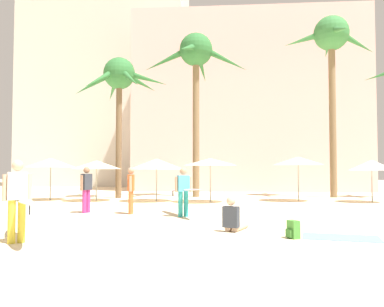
{
  "coord_description": "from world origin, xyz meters",
  "views": [
    {
      "loc": [
        0.88,
        -6.58,
        1.58
      ],
      "look_at": [
        -0.14,
        6.39,
        2.14
      ],
      "focal_mm": 36.92,
      "sensor_mm": 36.0,
      "label": 1
    }
  ],
  "objects_px": {
    "person_far_left": "(86,188)",
    "cafe_umbrella_3": "(157,164)",
    "person_near_right": "(20,199)",
    "person_far_right": "(234,219)",
    "cafe_umbrella_2": "(51,163)",
    "palm_tree_far_left": "(332,44)",
    "beach_towel": "(341,237)",
    "palm_tree_right": "(120,81)",
    "backpack": "(293,230)",
    "person_mid_center": "(184,190)",
    "palm_tree_center": "(196,60)",
    "cafe_umbrella_1": "(210,162)",
    "cafe_umbrella_4": "(97,165)",
    "person_mid_left": "(131,188)",
    "cafe_umbrella_5": "(372,165)",
    "cafe_umbrella_0": "(298,161)"
  },
  "relations": [
    {
      "from": "palm_tree_right",
      "to": "person_mid_left",
      "type": "bearing_deg",
      "value": -72.06
    },
    {
      "from": "cafe_umbrella_2",
      "to": "backpack",
      "type": "relative_size",
      "value": 6.21
    },
    {
      "from": "cafe_umbrella_0",
      "to": "person_near_right",
      "type": "height_order",
      "value": "cafe_umbrella_0"
    },
    {
      "from": "person_mid_center",
      "to": "person_far_left",
      "type": "xyz_separation_m",
      "value": [
        -3.74,
        0.83,
        0.03
      ]
    },
    {
      "from": "palm_tree_center",
      "to": "cafe_umbrella_3",
      "type": "xyz_separation_m",
      "value": [
        -1.78,
        -3.64,
        -6.37
      ]
    },
    {
      "from": "cafe_umbrella_3",
      "to": "person_mid_center",
      "type": "relative_size",
      "value": 0.93
    },
    {
      "from": "beach_towel",
      "to": "person_near_right",
      "type": "bearing_deg",
      "value": -171.25
    },
    {
      "from": "cafe_umbrella_3",
      "to": "cafe_umbrella_5",
      "type": "distance_m",
      "value": 10.78
    },
    {
      "from": "person_far_left",
      "to": "cafe_umbrella_3",
      "type": "bearing_deg",
      "value": 96.17
    },
    {
      "from": "cafe_umbrella_5",
      "to": "person_near_right",
      "type": "height_order",
      "value": "cafe_umbrella_5"
    },
    {
      "from": "cafe_umbrella_2",
      "to": "person_mid_center",
      "type": "bearing_deg",
      "value": -40.91
    },
    {
      "from": "person_mid_center",
      "to": "cafe_umbrella_2",
      "type": "bearing_deg",
      "value": -155.36
    },
    {
      "from": "palm_tree_center",
      "to": "cafe_umbrella_0",
      "type": "distance_m",
      "value": 8.79
    },
    {
      "from": "palm_tree_center",
      "to": "person_mid_center",
      "type": "distance_m",
      "value": 12.49
    },
    {
      "from": "beach_towel",
      "to": "person_mid_center",
      "type": "distance_m",
      "value": 5.83
    },
    {
      "from": "cafe_umbrella_1",
      "to": "cafe_umbrella_4",
      "type": "height_order",
      "value": "cafe_umbrella_1"
    },
    {
      "from": "palm_tree_far_left",
      "to": "palm_tree_center",
      "type": "bearing_deg",
      "value": -179.13
    },
    {
      "from": "person_near_right",
      "to": "person_mid_center",
      "type": "height_order",
      "value": "person_near_right"
    },
    {
      "from": "palm_tree_center",
      "to": "cafe_umbrella_0",
      "type": "relative_size",
      "value": 3.82
    },
    {
      "from": "cafe_umbrella_1",
      "to": "beach_towel",
      "type": "xyz_separation_m",
      "value": [
        3.39,
        -10.05,
        -2.0
      ]
    },
    {
      "from": "cafe_umbrella_4",
      "to": "person_far_right",
      "type": "relative_size",
      "value": 2.41
    },
    {
      "from": "person_near_right",
      "to": "person_mid_center",
      "type": "xyz_separation_m",
      "value": [
        3.14,
        5.14,
        -0.04
      ]
    },
    {
      "from": "cafe_umbrella_3",
      "to": "person_far_left",
      "type": "relative_size",
      "value": 1.63
    },
    {
      "from": "palm_tree_far_left",
      "to": "palm_tree_right",
      "type": "height_order",
      "value": "palm_tree_far_left"
    },
    {
      "from": "palm_tree_far_left",
      "to": "backpack",
      "type": "xyz_separation_m",
      "value": [
        -4.87,
        -14.4,
        -8.9
      ]
    },
    {
      "from": "palm_tree_center",
      "to": "person_far_right",
      "type": "distance_m",
      "value": 15.59
    },
    {
      "from": "palm_tree_center",
      "to": "cafe_umbrella_3",
      "type": "distance_m",
      "value": 7.55
    },
    {
      "from": "backpack",
      "to": "person_mid_center",
      "type": "height_order",
      "value": "person_mid_center"
    },
    {
      "from": "cafe_umbrella_2",
      "to": "beach_towel",
      "type": "distance_m",
      "value": 16.21
    },
    {
      "from": "beach_towel",
      "to": "person_far_right",
      "type": "bearing_deg",
      "value": 161.59
    },
    {
      "from": "palm_tree_right",
      "to": "backpack",
      "type": "distance_m",
      "value": 16.33
    },
    {
      "from": "cafe_umbrella_2",
      "to": "person_near_right",
      "type": "distance_m",
      "value": 12.83
    },
    {
      "from": "palm_tree_far_left",
      "to": "person_near_right",
      "type": "bearing_deg",
      "value": -125.63
    },
    {
      "from": "backpack",
      "to": "person_mid_center",
      "type": "bearing_deg",
      "value": -78.16
    },
    {
      "from": "palm_tree_center",
      "to": "cafe_umbrella_4",
      "type": "height_order",
      "value": "palm_tree_center"
    },
    {
      "from": "cafe_umbrella_1",
      "to": "cafe_umbrella_3",
      "type": "relative_size",
      "value": 0.96
    },
    {
      "from": "person_far_right",
      "to": "person_mid_left",
      "type": "relative_size",
      "value": 0.63
    },
    {
      "from": "person_mid_center",
      "to": "cafe_umbrella_3",
      "type": "bearing_deg",
      "value": 173.16
    },
    {
      "from": "cafe_umbrella_0",
      "to": "cafe_umbrella_1",
      "type": "bearing_deg",
      "value": -165.76
    },
    {
      "from": "cafe_umbrella_5",
      "to": "backpack",
      "type": "xyz_separation_m",
      "value": [
        -5.75,
        -10.84,
        -1.64
      ]
    },
    {
      "from": "beach_towel",
      "to": "person_mid_left",
      "type": "height_order",
      "value": "person_mid_left"
    },
    {
      "from": "cafe_umbrella_0",
      "to": "person_mid_left",
      "type": "relative_size",
      "value": 1.54
    },
    {
      "from": "palm_tree_right",
      "to": "palm_tree_far_left",
      "type": "bearing_deg",
      "value": 6.95
    },
    {
      "from": "backpack",
      "to": "person_mid_center",
      "type": "relative_size",
      "value": 0.14
    },
    {
      "from": "person_near_right",
      "to": "person_far_right",
      "type": "distance_m",
      "value": 5.2
    },
    {
      "from": "palm_tree_center",
      "to": "cafe_umbrella_4",
      "type": "relative_size",
      "value": 3.86
    },
    {
      "from": "backpack",
      "to": "person_far_left",
      "type": "distance_m",
      "value": 8.43
    },
    {
      "from": "palm_tree_right",
      "to": "person_far_left",
      "type": "distance_m",
      "value": 9.82
    },
    {
      "from": "cafe_umbrella_2",
      "to": "person_near_right",
      "type": "xyz_separation_m",
      "value": [
        4.67,
        -11.9,
        -1.04
      ]
    },
    {
      "from": "person_far_right",
      "to": "person_mid_left",
      "type": "height_order",
      "value": "person_mid_left"
    }
  ]
}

